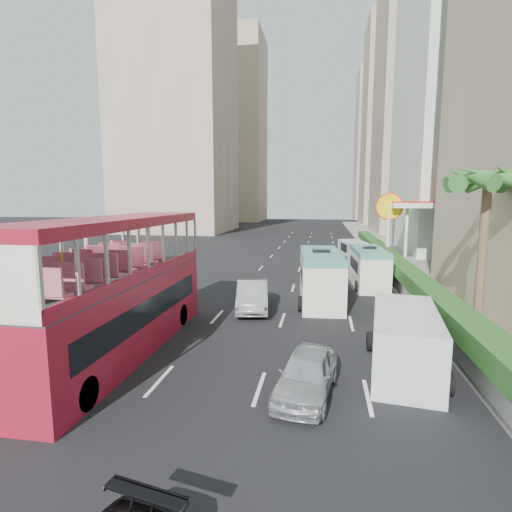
% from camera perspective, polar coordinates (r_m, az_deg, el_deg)
% --- Properties ---
extents(ground_plane, '(200.00, 200.00, 0.00)m').
position_cam_1_polar(ground_plane, '(14.53, 3.36, -15.02)').
color(ground_plane, black).
rests_on(ground_plane, ground).
extents(double_decker_bus, '(2.50, 11.00, 5.06)m').
position_cam_1_polar(double_decker_bus, '(15.53, -19.21, -4.14)').
color(double_decker_bus, maroon).
rests_on(double_decker_bus, ground).
extents(car_silver_lane_a, '(2.25, 4.64, 1.46)m').
position_cam_1_polar(car_silver_lane_a, '(21.00, -0.54, -7.62)').
color(car_silver_lane_a, '#B8BABF').
rests_on(car_silver_lane_a, ground).
extents(car_silver_lane_b, '(2.07, 3.94, 1.28)m').
position_cam_1_polar(car_silver_lane_b, '(12.56, 7.18, -18.99)').
color(car_silver_lane_b, '#B8BABF').
rests_on(car_silver_lane_b, ground).
extents(van_asset, '(2.52, 4.46, 1.17)m').
position_cam_1_polar(van_asset, '(31.33, 8.48, -2.42)').
color(van_asset, silver).
rests_on(van_asset, ground).
extents(minibus_near, '(2.58, 6.48, 2.81)m').
position_cam_1_polar(minibus_near, '(22.49, 9.19, -2.99)').
color(minibus_near, silver).
rests_on(minibus_near, ground).
extents(minibus_far, '(2.17, 5.71, 2.49)m').
position_cam_1_polar(minibus_far, '(27.27, 15.75, -1.57)').
color(minibus_far, silver).
rests_on(minibus_far, ground).
extents(panel_van_near, '(2.68, 5.27, 2.02)m').
position_cam_1_polar(panel_van_near, '(14.50, 20.50, -11.32)').
color(panel_van_near, silver).
rests_on(panel_van_near, ground).
extents(panel_van_far, '(2.74, 4.92, 1.86)m').
position_cam_1_polar(panel_van_far, '(37.55, 13.78, 0.62)').
color(panel_van_far, silver).
rests_on(panel_van_far, ground).
extents(sidewalk, '(6.00, 120.00, 0.18)m').
position_cam_1_polar(sidewalk, '(39.44, 20.50, -0.54)').
color(sidewalk, '#99968C').
rests_on(sidewalk, ground).
extents(kerb_wall, '(0.30, 44.00, 1.00)m').
position_cam_1_polar(kerb_wall, '(28.16, 19.17, -2.58)').
color(kerb_wall, silver).
rests_on(kerb_wall, sidewalk).
extents(hedge, '(1.10, 44.00, 0.70)m').
position_cam_1_polar(hedge, '(28.02, 19.26, -0.87)').
color(hedge, '#2D6626').
rests_on(hedge, kerb_wall).
extents(palm_tree, '(0.36, 0.36, 6.40)m').
position_cam_1_polar(palm_tree, '(18.59, 29.57, -0.12)').
color(palm_tree, brown).
rests_on(palm_tree, sidewalk).
extents(shell_station, '(6.50, 8.00, 5.50)m').
position_cam_1_polar(shell_station, '(37.41, 22.79, 3.00)').
color(shell_station, silver).
rests_on(shell_station, ground).
extents(tower_mid, '(16.00, 16.00, 50.00)m').
position_cam_1_polar(tower_mid, '(75.69, 23.67, 22.29)').
color(tower_mid, '#B5A28F').
rests_on(tower_mid, ground).
extents(tower_far_a, '(14.00, 14.00, 44.00)m').
position_cam_1_polar(tower_far_a, '(97.92, 19.42, 17.31)').
color(tower_far_a, tan).
rests_on(tower_far_a, ground).
extents(tower_far_b, '(14.00, 14.00, 40.00)m').
position_cam_1_polar(tower_far_b, '(119.18, 17.52, 14.71)').
color(tower_far_b, '#B5A28F').
rests_on(tower_far_b, ground).
extents(tower_left_a, '(18.00, 18.00, 52.00)m').
position_cam_1_polar(tower_left_a, '(75.62, -11.49, 23.59)').
color(tower_left_a, '#B5A28F').
rests_on(tower_left_a, ground).
extents(tower_left_b, '(16.00, 16.00, 46.00)m').
position_cam_1_polar(tower_left_b, '(107.30, -3.40, 17.45)').
color(tower_left_b, tan).
rests_on(tower_left_b, ground).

